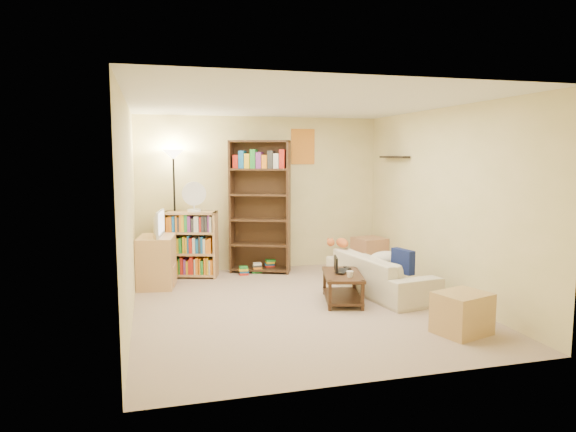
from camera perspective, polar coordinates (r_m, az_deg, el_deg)
The scene contains 19 objects.
room at distance 6.27m, azimuth 1.25°, elevation 4.43°, with size 4.50×4.54×2.52m.
sofa at distance 7.19m, azimuth 10.17°, elevation -6.32°, with size 0.97×1.90×0.53m, color beige.
navy_pillow at distance 6.87m, azimuth 12.64°, elevation -4.92°, with size 0.35×0.10×0.31m, color #121D53.
cream_blanket at distance 7.26m, azimuth 10.87°, elevation -4.68°, with size 0.49×0.35×0.21m, color silver.
tabby_cat at distance 7.58m, azimuth 5.82°, elevation -2.98°, with size 0.42×0.20×0.14m.
coffee_table at distance 6.67m, azimuth 6.08°, elevation -7.54°, with size 0.66×0.93×0.37m.
laptop at distance 6.69m, azimuth 6.38°, elevation -6.15°, with size 0.34×0.37×0.02m, color black.
laptop_screen at distance 6.66m, azimuth 5.34°, elevation -5.32°, with size 0.01×0.28×0.19m, color white.
mug at distance 6.42m, azimuth 6.89°, elevation -6.44°, with size 0.12×0.12×0.08m, color white.
tv_remote at distance 6.92m, azimuth 6.60°, elevation -5.75°, with size 0.05×0.15×0.02m, color black.
tv_stand at distance 7.61m, azimuth -14.38°, elevation -4.91°, with size 0.49×0.68×0.73m, color tan.
television at distance 7.52m, azimuth -14.50°, elevation -0.83°, with size 0.18×0.64×0.37m, color black.
tall_bookshelf at distance 8.18m, azimuth -3.15°, elevation 1.40°, with size 1.00×0.65×2.11m.
short_bookshelf at distance 8.05m, azimuth -10.72°, elevation -3.13°, with size 0.85×0.53×1.02m.
desk_fan at distance 7.92m, azimuth -10.40°, elevation 2.13°, with size 0.36×0.20×0.46m.
floor_lamp at distance 8.08m, azimuth -12.58°, elevation 4.40°, with size 0.33×0.33×1.97m.
side_table at distance 8.63m, azimuth 9.02°, elevation -4.11°, with size 0.46×0.46×0.52m, color tan.
end_cabinet at distance 5.81m, azimuth 18.78°, elevation -10.19°, with size 0.53×0.44×0.44m, color tan.
book_stacks at distance 8.35m, azimuth -2.67°, elevation -5.66°, with size 0.85×0.36×0.19m.
Camera 1 is at (-1.76, -6.01, 1.88)m, focal length 32.00 mm.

